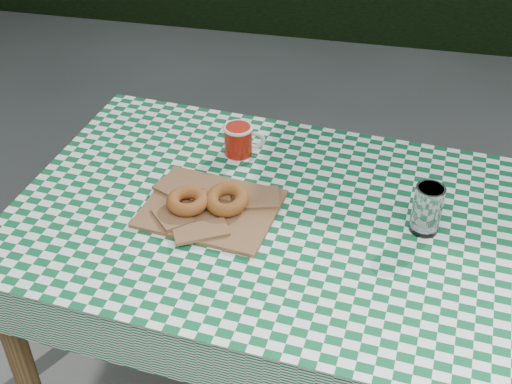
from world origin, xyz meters
TOP-DOWN VIEW (x-y plane):
  - table at (-0.11, 0.20)m, footprint 1.31×0.94m
  - tablecloth at (-0.11, 0.20)m, footprint 1.33×0.96m
  - paper_bag at (-0.26, 0.18)m, footprint 0.35×0.29m
  - bagel_front at (-0.31, 0.16)m, footprint 0.11×0.11m
  - bagel_back at (-0.22, 0.19)m, footprint 0.13×0.13m
  - coffee_mug at (-0.25, 0.44)m, footprint 0.18×0.18m
  - drinking_glass at (0.26, 0.21)m, footprint 0.09×0.09m

SIDE VIEW (x-z plane):
  - table at x=-0.11m, z-range 0.00..0.75m
  - tablecloth at x=-0.11m, z-range 0.75..0.76m
  - paper_bag at x=-0.26m, z-range 0.76..0.77m
  - bagel_front at x=-0.31m, z-range 0.77..0.81m
  - bagel_back at x=-0.22m, z-range 0.77..0.81m
  - coffee_mug at x=-0.25m, z-range 0.76..0.84m
  - drinking_glass at x=0.26m, z-range 0.76..0.88m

